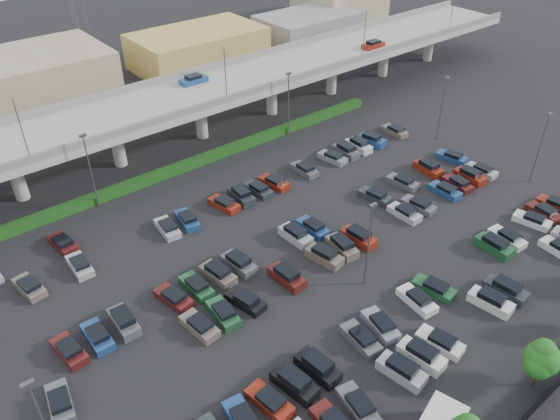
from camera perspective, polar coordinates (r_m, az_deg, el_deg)
name	(u,v)px	position (r m, az deg, el deg)	size (l,w,h in m)	color
ground	(314,247)	(63.99, 3.59, -3.89)	(280.00, 280.00, 0.00)	black
overpass	(169,105)	(83.10, -11.56, 10.74)	(150.00, 13.00, 15.80)	gray
hedge	(199,160)	(80.53, -8.43, 5.14)	(66.00, 1.60, 1.10)	#163C11
fence	(539,403)	(52.72, 25.47, -17.72)	(70.00, 0.10, 2.00)	black
tree_row	(536,366)	(51.58, 25.19, -14.57)	(65.07, 3.66, 5.94)	#332316
parked_cars	(334,262)	(61.16, 5.64, -5.42)	(63.10, 41.64, 1.67)	#64594E
light_poles	(276,208)	(59.30, -0.45, 0.18)	(66.90, 48.38, 10.30)	#48484D
distant_buildings	(152,55)	(114.48, -13.28, 15.52)	(138.00, 24.00, 9.00)	gray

